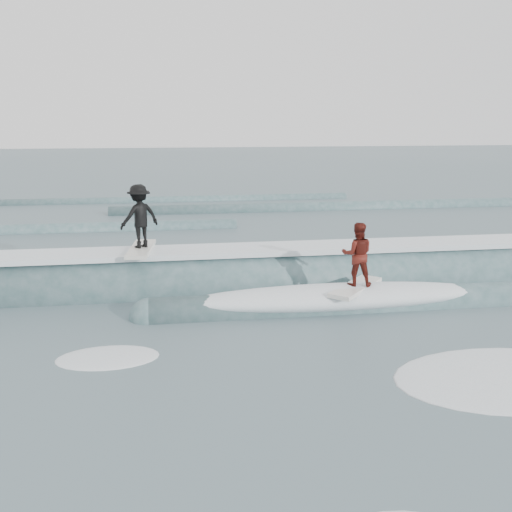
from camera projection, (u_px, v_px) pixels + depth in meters
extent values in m
plane|color=#3B5057|center=(289.00, 365.00, 10.78)|extent=(160.00, 160.00, 0.00)
cylinder|color=#335556|center=(251.00, 286.00, 15.79)|extent=(21.16, 1.93, 1.93)
cylinder|color=#335556|center=(336.00, 309.00, 13.94)|extent=(9.00, 0.95, 0.95)
sphere|color=#335556|center=(149.00, 318.00, 13.29)|extent=(0.95, 0.95, 0.95)
sphere|color=#335556|center=(506.00, 300.00, 14.59)|extent=(0.95, 0.95, 0.95)
cube|color=white|center=(251.00, 250.00, 15.54)|extent=(18.00, 1.30, 0.14)
ellipsoid|color=white|center=(336.00, 297.00, 13.87)|extent=(7.60, 1.30, 0.60)
cube|color=silver|center=(141.00, 249.00, 15.09)|extent=(0.74, 2.04, 0.10)
imported|color=black|center=(139.00, 216.00, 14.88)|extent=(1.24, 1.08, 1.66)
cube|color=silver|center=(356.00, 287.00, 13.88)|extent=(1.75, 1.85, 0.10)
imported|color=#4F150E|center=(357.00, 254.00, 13.69)|extent=(0.86, 0.73, 1.55)
ellipsoid|color=white|center=(108.00, 358.00, 11.09)|extent=(2.30, 1.57, 0.10)
ellipsoid|color=white|center=(512.00, 378.00, 10.22)|extent=(3.61, 2.46, 0.10)
cylinder|color=#335556|center=(331.00, 209.00, 28.92)|extent=(22.00, 0.80, 0.80)
cylinder|color=#335556|center=(153.00, 202.00, 31.46)|extent=(22.00, 0.60, 0.60)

